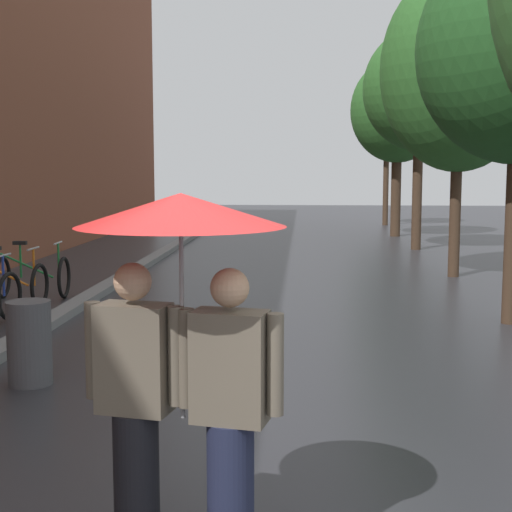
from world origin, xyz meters
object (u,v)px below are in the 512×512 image
object	(u,v)px
parked_bicycle_5	(8,284)
couple_under_umbrella	(181,316)
litter_bin	(29,343)
street_tree_4	(398,111)
street_tree_5	(387,122)
street_tree_3	(420,90)
parked_bicycle_6	(33,276)
street_tree_2	(460,70)

from	to	relation	value
parked_bicycle_5	couple_under_umbrella	distance (m)	8.35
litter_bin	street_tree_4	bearing A→B (deg)	71.41
couple_under_umbrella	street_tree_5	bearing A→B (deg)	81.38
street_tree_3	parked_bicycle_6	distance (m)	11.57
parked_bicycle_5	couple_under_umbrella	world-z (taller)	couple_under_umbrella
street_tree_5	parked_bicycle_5	bearing A→B (deg)	-113.89
parked_bicycle_6	street_tree_3	bearing A→B (deg)	46.87
couple_under_umbrella	litter_bin	world-z (taller)	couple_under_umbrella
street_tree_4	parked_bicycle_5	size ratio (longest dim) A/B	5.11
street_tree_2	litter_bin	xyz separation A→B (m)	(-5.73, -7.88, -3.63)
street_tree_5	litter_bin	world-z (taller)	street_tree_5
street_tree_3	litter_bin	distance (m)	14.58
parked_bicycle_5	litter_bin	distance (m)	4.46
street_tree_4	street_tree_3	bearing A→B (deg)	-88.72
street_tree_2	couple_under_umbrella	world-z (taller)	street_tree_2
street_tree_4	street_tree_5	bearing A→B (deg)	87.84
street_tree_3	street_tree_4	size ratio (longest dim) A/B	1.04
street_tree_2	street_tree_3	distance (m)	5.00
street_tree_2	parked_bicycle_6	distance (m)	8.86
parked_bicycle_6	couple_under_umbrella	size ratio (longest dim) A/B	0.55
street_tree_2	street_tree_5	world-z (taller)	street_tree_2
street_tree_4	street_tree_5	distance (m)	4.61
street_tree_3	street_tree_4	bearing A→B (deg)	91.28
street_tree_4	street_tree_2	bearing A→B (deg)	-89.35
street_tree_2	street_tree_4	world-z (taller)	street_tree_2
street_tree_3	street_tree_5	bearing A→B (deg)	89.41
parked_bicycle_6	litter_bin	distance (m)	5.21
street_tree_5	couple_under_umbrella	world-z (taller)	street_tree_5
street_tree_4	litter_bin	world-z (taller)	street_tree_4
street_tree_2	couple_under_umbrella	xyz separation A→B (m)	(-3.66, -11.12, -2.68)
street_tree_5	street_tree_4	bearing A→B (deg)	-92.16
street_tree_4	parked_bicycle_6	size ratio (longest dim) A/B	4.97
street_tree_2	parked_bicycle_5	world-z (taller)	street_tree_2
parked_bicycle_5	couple_under_umbrella	xyz separation A→B (m)	(3.93, -7.29, 1.00)
street_tree_4	street_tree_5	size ratio (longest dim) A/B	1.09
street_tree_2	parked_bicycle_5	xyz separation A→B (m)	(-7.59, -3.83, -3.68)
street_tree_4	couple_under_umbrella	distance (m)	20.46
parked_bicycle_6	litter_bin	world-z (taller)	parked_bicycle_6
street_tree_4	couple_under_umbrella	world-z (taller)	street_tree_4
street_tree_2	street_tree_3	bearing A→B (deg)	90.16
street_tree_3	couple_under_umbrella	xyz separation A→B (m)	(-3.64, -16.11, -2.80)
street_tree_5	parked_bicycle_6	distance (m)	18.44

